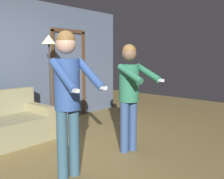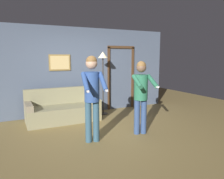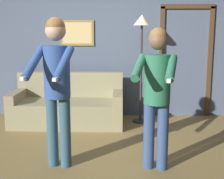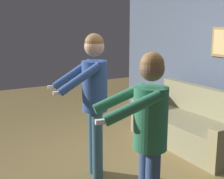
# 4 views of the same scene
# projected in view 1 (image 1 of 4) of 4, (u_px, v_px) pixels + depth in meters

# --- Properties ---
(ground_plane) EXTENTS (12.00, 12.00, 0.00)m
(ground_plane) POSITION_uv_depth(u_px,v_px,m) (76.00, 161.00, 3.49)
(ground_plane) COLOR olive
(back_wall_assembly) EXTENTS (6.40, 0.10, 2.60)m
(back_wall_assembly) POSITION_uv_depth(u_px,v_px,m) (2.00, 65.00, 4.71)
(back_wall_assembly) COLOR #4C586D
(back_wall_assembly) RESTS_ON ground_plane
(torchiere_lamp) EXTENTS (0.30, 0.30, 1.87)m
(torchiere_lamp) POSITION_uv_depth(u_px,v_px,m) (49.00, 53.00, 4.90)
(torchiere_lamp) COLOR #332D28
(torchiere_lamp) RESTS_ON ground_plane
(person_standing_left) EXTENTS (0.51, 0.70, 1.75)m
(person_standing_left) POSITION_uv_depth(u_px,v_px,m) (68.00, 90.00, 2.90)
(person_standing_left) COLOR #315367
(person_standing_left) RESTS_ON ground_plane
(person_standing_right) EXTENTS (0.53, 0.71, 1.64)m
(person_standing_right) POSITION_uv_depth(u_px,v_px,m) (130.00, 88.00, 3.74)
(person_standing_right) COLOR navy
(person_standing_right) RESTS_ON ground_plane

